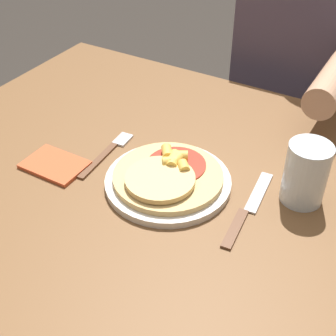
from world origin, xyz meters
TOP-DOWN VIEW (x-y plane):
  - dining_table at (0.00, 0.00)m, footprint 1.09×0.96m
  - plate at (0.03, 0.03)m, footprint 0.24×0.24m
  - pizza at (0.03, 0.03)m, footprint 0.21×0.21m
  - fork at (-0.13, 0.06)m, footprint 0.03×0.18m
  - knife at (0.19, 0.04)m, footprint 0.03×0.22m
  - drinking_glass at (0.26, 0.12)m, footprint 0.08×0.08m
  - napkin at (-0.20, -0.04)m, footprint 0.12×0.09m
  - person_diner at (0.11, 0.68)m, footprint 0.39×0.52m

SIDE VIEW (x-z plane):
  - dining_table at x=0.00m, z-range 0.27..1.03m
  - person_diner at x=0.11m, z-range 0.10..1.28m
  - fork at x=-0.13m, z-range 0.76..0.76m
  - knife at x=0.19m, z-range 0.76..0.76m
  - napkin at x=-0.20m, z-range 0.76..0.77m
  - plate at x=0.03m, z-range 0.76..0.77m
  - pizza at x=0.03m, z-range 0.76..0.80m
  - drinking_glass at x=0.26m, z-range 0.76..0.87m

